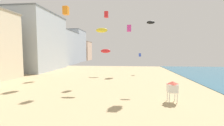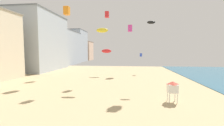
{
  "view_description": "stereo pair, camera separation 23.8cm",
  "coord_description": "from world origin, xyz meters",
  "views": [
    {
      "loc": [
        6.41,
        -2.23,
        6.14
      ],
      "look_at": [
        4.53,
        17.2,
        4.63
      ],
      "focal_mm": 24.0,
      "sensor_mm": 36.0,
      "label": 1
    },
    {
      "loc": [
        6.65,
        -2.2,
        6.14
      ],
      "look_at": [
        4.53,
        17.2,
        4.63
      ],
      "focal_mm": 24.0,
      "sensor_mm": 36.0,
      "label": 2
    }
  ],
  "objects": [
    {
      "name": "boardwalk_hotel_mid",
      "position": [
        -24.83,
        44.71,
        9.27
      ],
      "size": [
        16.12,
        19.57,
        18.54
      ],
      "color": "#ADB7C1",
      "rests_on": "ground"
    },
    {
      "name": "boardwalk_hotel_far",
      "position": [
        -24.83,
        65.7,
        7.89
      ],
      "size": [
        13.01,
        19.06,
        15.76
      ],
      "color": "#ADB7C1",
      "rests_on": "ground"
    },
    {
      "name": "boardwalk_hotel_distant",
      "position": [
        -24.83,
        85.6,
        9.36
      ],
      "size": [
        10.58,
        15.1,
        18.7
      ],
      "color": "#ADB7C1",
      "rests_on": "ground"
    },
    {
      "name": "boardwalk_hotel_furthest",
      "position": [
        -24.83,
        100.87,
        6.49
      ],
      "size": [
        11.5,
        12.58,
        12.97
      ],
      "color": "beige",
      "rests_on": "ground"
    },
    {
      "name": "lifeguard_stand",
      "position": [
        11.98,
        16.22,
        1.84
      ],
      "size": [
        1.1,
        1.1,
        2.55
      ],
      "rotation": [
        0.0,
        0.0,
        0.32
      ],
      "color": "white",
      "rests_on": "ground"
    },
    {
      "name": "kite_blue_box",
      "position": [
        10.03,
        39.21,
        5.19
      ],
      "size": [
        0.58,
        0.58,
        0.91
      ],
      "color": "blue"
    },
    {
      "name": "kite_red_box",
      "position": [
        2.34,
        27.96,
        13.48
      ],
      "size": [
        0.75,
        0.75,
        1.18
      ],
      "color": "red"
    },
    {
      "name": "kite_red_parafoil",
      "position": [
        1.05,
        35.87,
        6.24
      ],
      "size": [
        2.53,
        0.7,
        0.98
      ],
      "color": "red"
    },
    {
      "name": "kite_black_parafoil",
      "position": [
        10.34,
        23.4,
        10.92
      ],
      "size": [
        1.32,
        0.37,
        0.51
      ],
      "color": "black"
    },
    {
      "name": "kite_orange_box",
      "position": [
        -5.64,
        27.09,
        14.22
      ],
      "size": [
        1.03,
        1.03,
        1.62
      ],
      "color": "orange"
    },
    {
      "name": "kite_magenta_box",
      "position": [
        7.03,
        38.71,
        12.31
      ],
      "size": [
        1.1,
        1.1,
        1.73
      ],
      "color": "#DB3D9E"
    },
    {
      "name": "kite_yellow_parafoil",
      "position": [
        2.28,
        22.7,
        9.65
      ],
      "size": [
        1.96,
        0.55,
        0.76
      ],
      "color": "yellow"
    }
  ]
}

